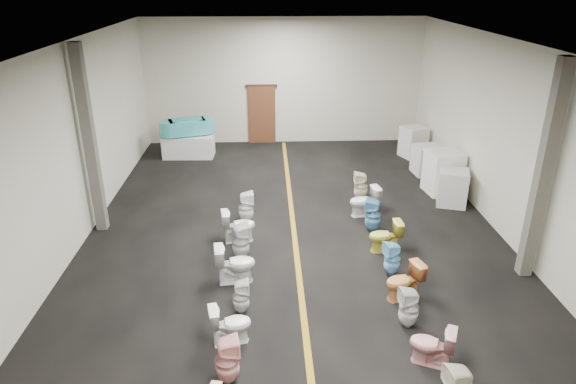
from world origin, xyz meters
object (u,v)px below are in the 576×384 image
appliance_crate_d (413,142)px  toilet_right_3 (432,345)px  toilet_left_7 (241,242)px  toilet_right_8 (373,215)px  appliance_crate_a (452,188)px  toilet_left_5 (241,297)px  toilet_left_3 (227,361)px  toilet_right_6 (392,258)px  toilet_right_7 (385,236)px  toilet_right_9 (364,201)px  toilet_left_8 (238,226)px  appliance_crate_c (427,160)px  toilet_right_10 (361,186)px  display_table (189,146)px  toilet_left_6 (235,264)px  toilet_right_4 (409,308)px  toilet_left_9 (246,207)px  appliance_crate_b (443,172)px  toilet_left_4 (230,324)px  bathtub (187,126)px  toilet_right_5 (404,282)px

appliance_crate_d → toilet_right_3: (-2.44, -10.20, -0.17)m
toilet_left_7 → toilet_right_8: bearing=-93.7°
appliance_crate_a → toilet_left_5: bearing=-139.8°
toilet_left_3 → toilet_right_6: 4.39m
toilet_right_7 → toilet_right_9: size_ratio=0.94×
toilet_left_8 → toilet_right_9: bearing=-78.0°
toilet_left_7 → toilet_right_9: (3.12, 2.11, -0.03)m
appliance_crate_c → toilet_right_10: 3.16m
display_table → toilet_left_6: bearing=-75.8°
toilet_right_3 → toilet_right_4: (-0.12, 0.97, 0.03)m
toilet_left_7 → toilet_left_8: bearing=-18.6°
toilet_left_7 → toilet_left_8: toilet_left_7 is taller
toilet_left_9 → toilet_right_4: bearing=-150.4°
toilet_left_3 → toilet_left_8: bearing=-10.3°
toilet_left_8 → toilet_right_7: (3.34, -0.63, -0.02)m
appliance_crate_d → toilet_left_9: (-5.58, -4.90, -0.11)m
toilet_right_9 → appliance_crate_b: bearing=109.4°
toilet_left_6 → toilet_left_4: bearing=173.3°
toilet_left_6 → toilet_left_9: (0.13, 2.73, 0.00)m
bathtub → appliance_crate_b: 8.50m
toilet_left_8 → appliance_crate_b: bearing=-74.0°
bathtub → toilet_left_7: bathtub is taller
toilet_left_6 → toilet_right_8: size_ratio=0.97×
toilet_left_6 → toilet_right_3: (3.28, -2.57, -0.06)m
toilet_left_8 → toilet_left_5: bearing=174.2°
toilet_left_6 → toilet_right_5: 3.37m
toilet_left_5 → toilet_left_6: (-0.16, 1.07, 0.07)m
display_table → toilet_right_10: (5.29, -3.99, 0.04)m
toilet_left_6 → toilet_left_7: size_ratio=0.97×
appliance_crate_d → toilet_left_7: 8.78m
appliance_crate_a → toilet_right_5: (-2.43, -4.36, -0.11)m
toilet_left_8 → toilet_right_3: toilet_left_8 is taller
bathtub → toilet_left_6: bearing=-93.6°
appliance_crate_a → toilet_right_5: bearing=-119.1°
appliance_crate_c → toilet_left_5: size_ratio=1.32×
toilet_left_3 → toilet_right_9: (3.17, 5.85, -0.02)m
toilet_right_9 → toilet_left_8: bearing=-79.4°
toilet_left_5 → toilet_right_8: 4.43m
appliance_crate_c → toilet_right_4: bearing=-108.6°
appliance_crate_a → toilet_left_6: bearing=-147.7°
appliance_crate_a → toilet_right_7: 3.46m
appliance_crate_a → toilet_right_3: appliance_crate_a is taller
appliance_crate_a → toilet_right_7: bearing=-133.7°
toilet_left_7 → toilet_left_9: toilet_left_7 is taller
toilet_left_6 → toilet_right_8: toilet_right_8 is taller
appliance_crate_b → appliance_crate_c: size_ratio=1.36×
toilet_right_8 → appliance_crate_a: bearing=138.9°
appliance_crate_c → toilet_right_9: size_ratio=1.14×
toilet_left_7 → appliance_crate_a: bearing=-89.0°
display_table → toilet_left_8: 6.54m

